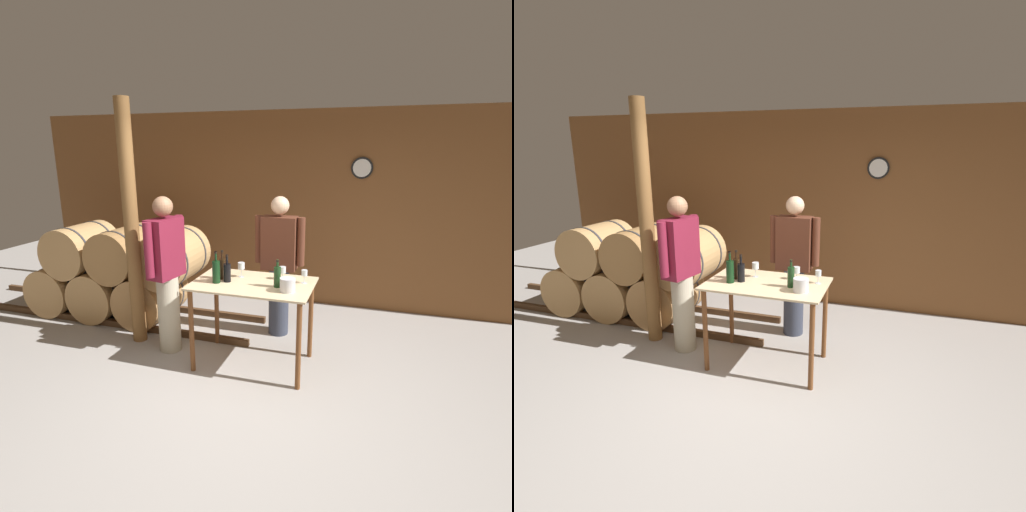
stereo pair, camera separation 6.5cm
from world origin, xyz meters
TOP-DOWN VIEW (x-y plane):
  - ground_plane at (0.00, 0.00)m, footprint 14.00×14.00m
  - back_wall at (0.00, 2.76)m, footprint 8.40×0.08m
  - barrel_rack at (-2.24, 1.48)m, footprint 4.26×0.84m
  - tasting_table at (-0.12, 0.81)m, footprint 1.20×0.76m
  - wooden_post at (-1.56, 0.93)m, footprint 0.16×0.16m
  - wine_bottle_far_left at (-0.47, 0.70)m, footprint 0.08×0.08m
  - wine_bottle_left at (-0.45, 0.84)m, footprint 0.07×0.07m
  - wine_bottle_center at (-0.38, 0.77)m, footprint 0.08×0.08m
  - wine_bottle_right at (0.14, 0.76)m, footprint 0.07×0.07m
  - wine_glass_near_left at (-0.29, 0.96)m, footprint 0.07×0.07m
  - wine_glass_near_center at (0.13, 1.01)m, footprint 0.07×0.07m
  - wine_glass_near_right at (0.37, 0.95)m, footprint 0.06×0.06m
  - ice_bucket at (0.27, 0.67)m, footprint 0.15×0.15m
  - person_host at (-1.10, 0.83)m, footprint 0.29×0.58m
  - person_visitor_with_scarf at (-0.05, 1.60)m, footprint 0.59×0.24m

SIDE VIEW (x-z plane):
  - ground_plane at x=0.00m, z-range 0.00..0.00m
  - barrel_rack at x=-2.24m, z-range -0.02..1.21m
  - tasting_table at x=-0.12m, z-range 0.29..1.18m
  - person_visitor_with_scarf at x=-0.05m, z-range 0.05..1.72m
  - person_host at x=-1.10m, z-range 0.05..1.77m
  - ice_bucket at x=0.27m, z-range 0.89..1.02m
  - wine_glass_near_center at x=0.13m, z-range 0.92..1.05m
  - wine_glass_near_right at x=0.37m, z-range 0.92..1.06m
  - wine_bottle_center at x=-0.38m, z-range 0.85..1.13m
  - wine_bottle_right at x=0.14m, z-range 0.86..1.14m
  - wine_glass_near_left at x=-0.29m, z-range 0.93..1.08m
  - wine_bottle_left at x=-0.45m, z-range 0.86..1.16m
  - wine_bottle_far_left at x=-0.47m, z-range 0.85..1.17m
  - wooden_post at x=-1.56m, z-range 0.00..2.70m
  - back_wall at x=0.00m, z-range 0.00..2.70m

